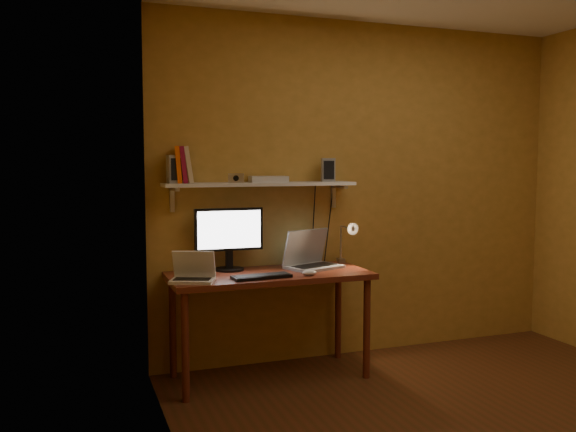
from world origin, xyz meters
name	(u,v)px	position (x,y,z in m)	size (l,w,h in m)	color
room	(500,202)	(0.00, 0.00, 1.30)	(3.44, 3.24, 2.64)	#552915
desk	(269,285)	(-0.90, 1.28, 0.66)	(1.40, 0.60, 0.75)	maroon
wall_shelf	(261,185)	(-0.90, 1.47, 1.36)	(1.40, 0.25, 0.21)	silver
monitor	(229,235)	(-1.14, 1.47, 1.00)	(0.49, 0.21, 0.45)	black
laptop	(310,258)	(-0.55, 1.38, 0.82)	(0.45, 0.39, 0.28)	gray
netbook	(193,273)	(-1.46, 1.15, 0.80)	(0.33, 0.29, 0.20)	silver
keyboard	(262,277)	(-1.01, 1.11, 0.76)	(0.40, 0.13, 0.02)	black
mouse	(309,273)	(-0.67, 1.09, 0.77)	(0.10, 0.07, 0.04)	silver
desk_lamp	(347,237)	(-0.24, 1.41, 0.96)	(0.09, 0.23, 0.38)	silver
speaker_left	(175,169)	(-1.51, 1.48, 1.47)	(0.11, 0.11, 0.19)	gray
speaker_right	(328,170)	(-0.37, 1.48, 1.46)	(0.10, 0.10, 0.17)	gray
books	(184,165)	(-1.45, 1.49, 1.50)	(0.16, 0.18, 0.25)	#EA5508
shelf_camera	(236,178)	(-1.10, 1.41, 1.41)	(0.12, 0.07, 0.07)	silver
router	(268,179)	(-0.84, 1.48, 1.40)	(0.27, 0.18, 0.04)	silver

